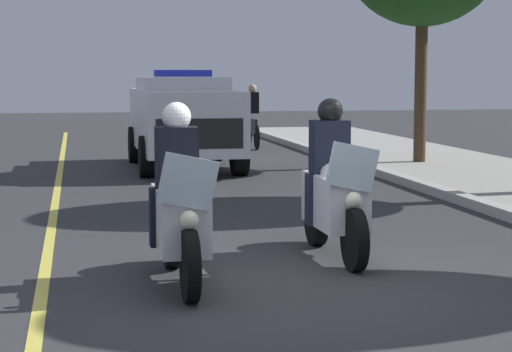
# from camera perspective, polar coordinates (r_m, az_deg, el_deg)

# --- Properties ---
(ground_plane) EXTENTS (80.00, 80.00, 0.00)m
(ground_plane) POSITION_cam_1_polar(r_m,az_deg,el_deg) (8.70, 1.98, -7.03)
(ground_plane) COLOR #333335
(lane_stripe_center) EXTENTS (48.00, 0.12, 0.01)m
(lane_stripe_center) POSITION_cam_1_polar(r_m,az_deg,el_deg) (8.50, -12.86, -7.48)
(lane_stripe_center) COLOR #E0D14C
(lane_stripe_center) RESTS_ON ground
(police_motorcycle_lead_left) EXTENTS (2.14, 0.56, 1.72)m
(police_motorcycle_lead_left) POSITION_cam_1_polar(r_m,az_deg,el_deg) (8.98, -4.62, -2.09)
(police_motorcycle_lead_left) COLOR black
(police_motorcycle_lead_left) RESTS_ON ground
(police_motorcycle_lead_right) EXTENTS (2.14, 0.56, 1.72)m
(police_motorcycle_lead_right) POSITION_cam_1_polar(r_m,az_deg,el_deg) (10.26, 4.71, -1.04)
(police_motorcycle_lead_right) COLOR black
(police_motorcycle_lead_right) RESTS_ON ground
(police_suv) EXTENTS (4.92, 2.11, 2.05)m
(police_suv) POSITION_cam_1_polar(r_m,az_deg,el_deg) (19.81, -4.38, 3.53)
(police_suv) COLOR silver
(police_suv) RESTS_ON ground
(cyclist_background) EXTENTS (1.76, 0.32, 1.69)m
(cyclist_background) POSITION_cam_1_polar(r_m,az_deg,el_deg) (25.12, -0.21, 3.61)
(cyclist_background) COLOR black
(cyclist_background) RESTS_ON ground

